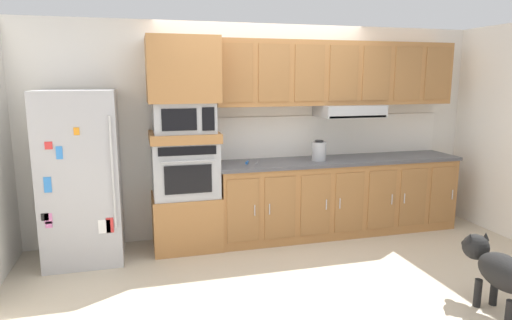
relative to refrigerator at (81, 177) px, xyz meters
The scene contains 15 objects.
ground_plane 2.32m from the refrigerator, 18.45° to the right, with size 9.60×9.60×0.00m, color beige.
back_kitchen_wall 2.11m from the refrigerator, 11.93° to the left, with size 6.20×0.12×2.50m, color silver.
refrigerator is the anchor object (origin of this frame).
oven_base_cabinet 1.21m from the refrigerator, ahead, with size 0.74×0.62×0.60m, color #A8703D.
built_in_oven 1.06m from the refrigerator, ahead, with size 0.70×0.62×0.60m.
appliance_mid_shelf 1.13m from the refrigerator, ahead, with size 0.74×0.62×0.10m, color #A8703D.
microwave 1.21m from the refrigerator, ahead, with size 0.64×0.54×0.32m.
appliance_upper_cabinet 1.52m from the refrigerator, ahead, with size 0.74×0.62×0.68m, color #A8703D.
lower_cabinet_run 2.94m from the refrigerator, ahead, with size 2.95×0.63×0.88m.
countertop_slab 2.91m from the refrigerator, ahead, with size 2.99×0.64×0.04m, color #4C4C51.
backsplash_panel 2.95m from the refrigerator, ahead, with size 2.99×0.02×0.50m, color white.
upper_cabinet_with_hood 3.10m from the refrigerator, ahead, with size 2.95×0.48×0.88m.
screwdriver 1.77m from the refrigerator, ahead, with size 0.16×0.15×0.03m.
electric_kettle 2.63m from the refrigerator, ahead, with size 0.17×0.17×0.24m.
dog 3.91m from the refrigerator, 31.44° to the right, with size 0.32×0.93×0.58m.
Camera 1 is at (-1.46, -4.03, 1.87)m, focal length 30.95 mm.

